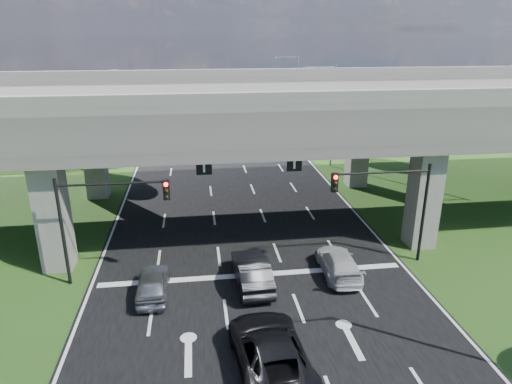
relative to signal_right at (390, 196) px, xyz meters
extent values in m
plane|color=#254115|center=(-7.82, -3.94, -4.19)|extent=(160.00, 160.00, 0.00)
cube|color=black|center=(-7.82, 6.06, -4.17)|extent=(18.00, 120.00, 0.03)
cube|color=#3D3A37|center=(-7.82, 8.06, 3.81)|extent=(80.00, 15.00, 2.00)
cube|color=slate|center=(-7.82, 0.81, 5.31)|extent=(80.00, 0.50, 1.00)
cube|color=slate|center=(-7.82, 15.31, 5.31)|extent=(80.00, 0.50, 1.00)
cube|color=slate|center=(-18.82, 2.06, -0.69)|extent=(1.60, 1.60, 7.00)
cube|color=slate|center=(-18.82, 14.06, -0.69)|extent=(1.60, 1.60, 7.00)
cube|color=slate|center=(3.18, 2.06, -0.69)|extent=(1.60, 1.60, 7.00)
cube|color=slate|center=(3.18, 14.06, -0.69)|extent=(1.60, 1.60, 7.00)
cube|color=black|center=(-10.32, 1.06, 1.81)|extent=(0.85, 0.06, 0.85)
cube|color=black|center=(-5.32, 1.06, 1.81)|extent=(0.85, 0.06, 0.85)
cylinder|color=black|center=(2.18, 0.06, -1.19)|extent=(0.18, 0.18, 6.00)
cylinder|color=black|center=(-0.57, 0.06, 1.41)|extent=(5.50, 0.12, 0.12)
cube|color=black|center=(-3.32, -0.12, 1.01)|extent=(0.35, 0.28, 1.05)
sphere|color=#FF0C05|center=(-3.32, -0.28, 1.36)|extent=(0.22, 0.22, 0.22)
cylinder|color=black|center=(-17.82, 0.06, -1.19)|extent=(0.18, 0.18, 6.00)
cylinder|color=black|center=(-15.07, 0.06, 1.41)|extent=(5.50, 0.12, 0.12)
cube|color=black|center=(-12.32, -0.12, 1.01)|extent=(0.35, 0.28, 1.05)
sphere|color=#FF0C05|center=(-12.32, -0.28, 1.36)|extent=(0.22, 0.22, 0.22)
cylinder|color=gray|center=(2.68, 20.06, 0.81)|extent=(0.16, 0.16, 10.00)
cylinder|color=gray|center=(1.18, 20.06, 5.51)|extent=(3.00, 0.10, 0.10)
cube|color=gray|center=(-0.32, 20.06, 5.41)|extent=(0.60, 0.25, 0.18)
cylinder|color=gray|center=(2.68, 36.06, 0.81)|extent=(0.16, 0.16, 10.00)
cylinder|color=gray|center=(1.18, 36.06, 5.51)|extent=(3.00, 0.10, 0.10)
cube|color=gray|center=(-0.32, 36.06, 5.41)|extent=(0.60, 0.25, 0.18)
cylinder|color=black|center=(-21.82, 22.06, -2.54)|extent=(0.36, 0.36, 3.30)
sphere|color=#235416|center=(-21.82, 22.06, 0.46)|extent=(4.50, 4.50, 4.50)
sphere|color=#235416|center=(-21.42, 21.76, 1.81)|extent=(3.60, 3.60, 3.60)
sphere|color=#235416|center=(-22.12, 22.46, -0.44)|extent=(3.30, 3.30, 3.30)
cylinder|color=black|center=(-24.82, 30.06, -2.76)|extent=(0.36, 0.36, 2.86)
sphere|color=#235416|center=(-24.82, 30.06, -0.16)|extent=(3.90, 3.90, 3.90)
sphere|color=#235416|center=(-24.42, 29.76, 1.01)|extent=(3.12, 3.12, 3.12)
sphere|color=#235416|center=(-25.12, 30.46, -0.94)|extent=(2.86, 2.86, 2.86)
cylinder|color=black|center=(-20.82, 38.06, -2.43)|extent=(0.36, 0.36, 3.52)
sphere|color=#235416|center=(-20.82, 38.06, 0.77)|extent=(4.80, 4.80, 4.80)
sphere|color=#235416|center=(-20.42, 37.76, 2.21)|extent=(3.84, 3.84, 3.84)
sphere|color=#235416|center=(-21.12, 38.46, -0.19)|extent=(3.52, 3.52, 3.52)
cylinder|color=black|center=(5.18, 24.06, -2.65)|extent=(0.36, 0.36, 3.08)
sphere|color=#235416|center=(5.18, 24.06, 0.15)|extent=(4.20, 4.20, 4.20)
sphere|color=#235416|center=(5.58, 23.76, 1.41)|extent=(3.36, 3.36, 3.36)
sphere|color=#235416|center=(4.88, 24.46, -0.69)|extent=(3.08, 3.08, 3.08)
cylinder|color=black|center=(8.18, 32.06, -2.76)|extent=(0.36, 0.36, 2.86)
sphere|color=#235416|center=(8.18, 32.06, -0.16)|extent=(3.90, 3.90, 3.90)
sphere|color=#235416|center=(8.58, 31.76, 1.01)|extent=(3.12, 3.12, 3.12)
sphere|color=#235416|center=(7.88, 32.46, -0.94)|extent=(2.86, 2.86, 2.86)
cylinder|color=black|center=(4.18, 40.06, -2.54)|extent=(0.36, 0.36, 3.30)
sphere|color=#235416|center=(4.18, 40.06, 0.46)|extent=(4.50, 4.50, 4.50)
sphere|color=#235416|center=(4.58, 39.76, 1.81)|extent=(3.60, 3.60, 3.60)
sphere|color=#235416|center=(3.88, 40.46, -0.44)|extent=(3.30, 3.30, 3.30)
imported|color=#919498|center=(-13.22, -1.76, -3.47)|extent=(1.67, 4.07, 1.38)
imported|color=black|center=(-8.03, -1.41, -3.36)|extent=(1.88, 4.90, 1.59)
imported|color=#B3B3B3|center=(-3.08, -0.94, -3.48)|extent=(2.09, 4.72, 1.35)
imported|color=black|center=(-8.11, -8.03, -3.32)|extent=(3.25, 6.24, 1.68)
camera|label=1|loc=(-10.70, -22.81, 8.87)|focal=32.00mm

